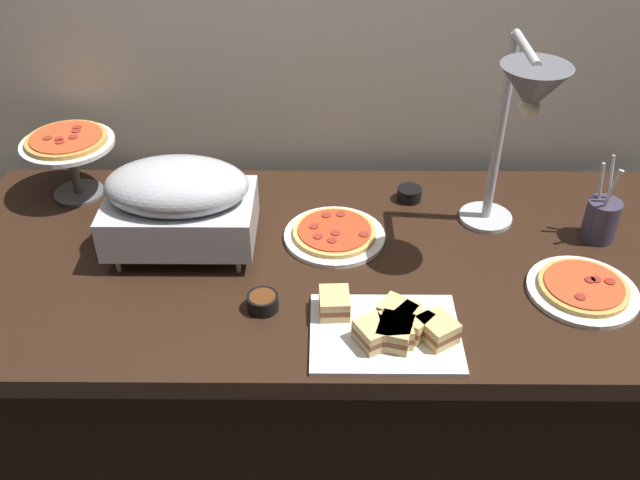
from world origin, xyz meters
TOP-DOWN VIEW (x-y plane):
  - ground_plane at (0.00, 0.00)m, footprint 8.00×8.00m
  - back_wall at (0.00, 0.50)m, footprint 4.40×0.04m
  - buffet_table at (0.00, 0.00)m, footprint 1.90×0.84m
  - chafing_dish at (-0.36, 0.03)m, footprint 0.36×0.23m
  - heat_lamp at (0.43, 0.01)m, footprint 0.15×0.34m
  - pizza_plate_front at (0.02, 0.08)m, footprint 0.26×0.26m
  - pizza_plate_center at (0.60, -0.14)m, footprint 0.26×0.26m
  - pizza_plate_raised_stand at (-0.70, 0.29)m, footprint 0.25×0.25m
  - sandwich_platter at (0.14, -0.28)m, footprint 0.32×0.24m
  - sauce_cup_near at (-0.14, -0.20)m, footprint 0.07×0.07m
  - sauce_cup_far at (0.23, 0.26)m, footprint 0.07×0.07m
  - utensil_holder at (0.70, 0.08)m, footprint 0.08×0.08m

SIDE VIEW (x-z plane):
  - ground_plane at x=0.00m, z-range 0.00..0.00m
  - buffet_table at x=0.00m, z-range 0.01..0.77m
  - pizza_plate_center at x=0.60m, z-range 0.76..0.79m
  - pizza_plate_front at x=0.02m, z-range 0.76..0.79m
  - sauce_cup_far at x=0.23m, z-range 0.76..0.80m
  - sauce_cup_near at x=-0.14m, z-range 0.76..0.80m
  - sandwich_platter at x=0.14m, z-range 0.76..0.82m
  - utensil_holder at x=0.70m, z-range 0.71..0.93m
  - chafing_dish at x=-0.36m, z-range 0.78..1.02m
  - pizza_plate_raised_stand at x=-0.70m, z-range 0.82..1.00m
  - heat_lamp at x=0.43m, z-range 0.90..1.42m
  - back_wall at x=0.00m, z-range 0.00..2.40m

